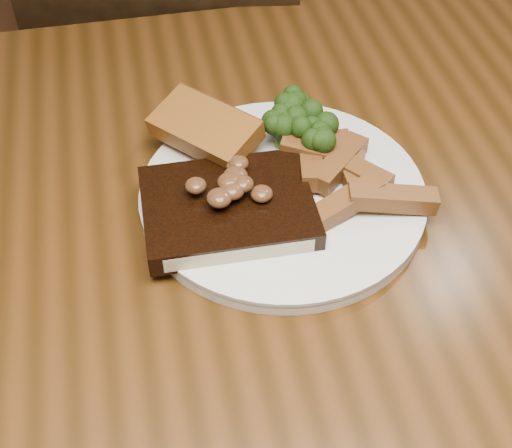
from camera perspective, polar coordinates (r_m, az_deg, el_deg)
The scene contains 9 objects.
dining_table at distance 0.76m, azimuth -0.33°, elevation -6.77°, with size 1.60×0.90×0.75m.
chair_far at distance 1.32m, azimuth -6.33°, elevation 8.58°, with size 0.46×0.46×0.85m.
plate at distance 0.73m, azimuth 2.11°, elevation 2.23°, with size 0.29×0.29×0.01m, color silver.
steak at distance 0.69m, azimuth -2.25°, elevation 1.26°, with size 0.16×0.13×0.02m, color black.
steak_bone at distance 0.66m, azimuth -1.37°, elevation -2.40°, with size 0.14×0.01×0.02m, color #C0B995.
mushroom_pile at distance 0.68m, azimuth -2.05°, elevation 3.40°, with size 0.07×0.07×0.03m, color #57301B, non-canonical shape.
garlic_bread at distance 0.77m, azimuth -4.02°, elevation 6.47°, with size 0.11×0.06×0.02m, color brown.
potato_wedges at distance 0.73m, azimuth 7.81°, elevation 3.42°, with size 0.11×0.11×0.02m, color brown, non-canonical shape.
broccoli_cluster at distance 0.77m, azimuth 3.77°, elevation 7.48°, with size 0.08×0.08×0.04m, color #19390D, non-canonical shape.
Camera 1 is at (-0.09, -0.44, 1.27)m, focal length 50.00 mm.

